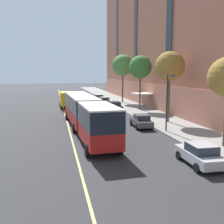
% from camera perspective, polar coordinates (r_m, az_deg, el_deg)
% --- Properties ---
extents(ground_plane, '(260.00, 260.00, 0.00)m').
position_cam_1_polar(ground_plane, '(29.87, -4.33, -3.70)').
color(ground_plane, '#303033').
extents(sidewalk, '(5.89, 160.00, 0.15)m').
position_cam_1_polar(sidewalk, '(35.37, 10.96, -1.78)').
color(sidewalk, gray).
rests_on(sidewalk, ground).
extents(city_bus, '(3.68, 19.72, 3.71)m').
position_cam_1_polar(city_bus, '(28.06, -5.78, -0.07)').
color(city_bus, red).
rests_on(city_bus, ground).
extents(parked_car_black_0, '(1.99, 4.34, 1.56)m').
position_cam_1_polar(parked_car_black_0, '(43.46, 0.61, 1.24)').
color(parked_car_black_0, black).
rests_on(parked_car_black_0, ground).
extents(parked_car_darkgray_2, '(2.04, 4.27, 1.56)m').
position_cam_1_polar(parked_car_darkgray_2, '(30.59, 6.39, -1.95)').
color(parked_car_darkgray_2, '#4C4C51').
rests_on(parked_car_darkgray_2, ground).
extents(parked_car_champagne_3, '(1.95, 4.52, 1.56)m').
position_cam_1_polar(parked_car_champagne_3, '(51.85, -1.64, 2.44)').
color(parked_car_champagne_3, '#BCAD89').
rests_on(parked_car_champagne_3, ground).
extents(parked_car_silver_4, '(2.09, 4.32, 1.56)m').
position_cam_1_polar(parked_car_silver_4, '(19.23, 18.61, -8.70)').
color(parked_car_silver_4, '#B7B7BC').
rests_on(parked_car_silver_4, ground).
extents(parked_car_white_5, '(2.03, 4.39, 1.56)m').
position_cam_1_polar(parked_car_white_5, '(58.21, -2.87, 3.10)').
color(parked_car_white_5, silver).
rests_on(parked_car_white_5, ground).
extents(box_truck, '(2.45, 6.51, 2.97)m').
position_cam_1_polar(box_truck, '(47.22, -9.84, 2.80)').
color(box_truck, gold).
rests_on(box_truck, ground).
extents(street_tree_mid_block, '(3.66, 3.66, 8.79)m').
position_cam_1_polar(street_tree_mid_block, '(33.55, 12.47, 9.65)').
color(street_tree_mid_block, brown).
rests_on(street_tree_mid_block, sidewalk).
extents(street_tree_far_uptown, '(3.79, 3.79, 8.98)m').
position_cam_1_polar(street_tree_far_uptown, '(44.15, 6.18, 9.67)').
color(street_tree_far_uptown, brown).
rests_on(street_tree_far_uptown, sidewalk).
extents(street_tree_far_downtown, '(4.37, 4.37, 9.86)m').
position_cam_1_polar(street_tree_far_downtown, '(55.07, 2.35, 10.10)').
color(street_tree_far_downtown, brown).
rests_on(street_tree_far_downtown, sidewalk).
extents(street_lamp, '(0.36, 1.48, 6.03)m').
position_cam_1_polar(street_lamp, '(27.95, 12.11, 3.40)').
color(street_lamp, '#2D2D30').
rests_on(street_lamp, sidewalk).
extents(fire_hydrant, '(0.42, 0.24, 0.72)m').
position_cam_1_polar(fire_hydrant, '(52.44, 0.27, 2.19)').
color(fire_hydrant, red).
rests_on(fire_hydrant, sidewalk).
extents(lane_centerline, '(0.16, 140.00, 0.01)m').
position_cam_1_polar(lane_centerline, '(32.56, -9.59, -2.76)').
color(lane_centerline, '#E0D66B').
rests_on(lane_centerline, ground).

